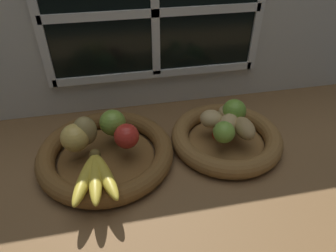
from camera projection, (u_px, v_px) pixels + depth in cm
name	position (u px, v px, depth cm)	size (l,w,h in cm)	color
ground_plane	(174.00, 162.00, 83.91)	(140.00, 90.00, 3.00)	brown
back_wall	(154.00, 21.00, 89.86)	(140.00, 4.60, 55.00)	silver
fruit_bowl_left	(106.00, 153.00, 81.23)	(36.06, 36.06, 4.90)	brown
fruit_bowl_right	(226.00, 138.00, 86.61)	(31.29, 31.29, 4.90)	brown
apple_green_back	(113.00, 123.00, 81.97)	(7.08, 7.08, 7.08)	#7AA338
apple_golden_left	(75.00, 138.00, 76.66)	(7.20, 7.20, 7.20)	#DBB756
apple_red_right	(127.00, 136.00, 77.74)	(6.52, 6.52, 6.52)	red
pear_brown	(85.00, 131.00, 78.23)	(6.17, 6.20, 8.05)	olive
banana_bunch_front	(95.00, 176.00, 68.79)	(11.83, 17.49, 3.07)	gold
potato_small	(245.00, 129.00, 81.40)	(8.38, 4.97, 5.02)	#A38451
potato_large	(228.00, 123.00, 83.63)	(7.75, 5.08, 4.76)	tan
potato_oblong	(211.00, 119.00, 85.36)	(6.45, 5.88, 4.83)	tan
potato_back	(229.00, 114.00, 87.78)	(6.81, 5.57, 4.45)	tan
lime_near	(224.00, 132.00, 79.59)	(5.85, 5.85, 5.85)	#7AAD3D
lime_far	(234.00, 111.00, 86.82)	(6.79, 6.79, 6.79)	#6B9E33
chili_pepper	(234.00, 129.00, 84.07)	(2.00, 2.00, 13.38)	red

